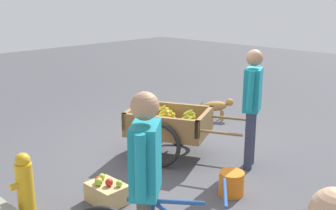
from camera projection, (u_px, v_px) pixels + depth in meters
ground_plane at (167, 154)px, 6.02m from camera, size 24.00×24.00×0.00m
fruit_cart at (169, 127)px, 5.85m from camera, size 1.82×1.37×0.73m
vendor_person at (252, 99)px, 5.35m from camera, size 0.32×0.52×1.59m
cyclist_person at (146, 174)px, 3.11m from camera, size 0.37×0.44×1.59m
dog at (217, 106)px, 7.58m from camera, size 0.44×0.56×0.40m
fire_hydrant at (24, 183)px, 4.36m from camera, size 0.25×0.25×0.67m
plastic_bucket at (231, 183)px, 4.78m from camera, size 0.29×0.29×0.28m
mixed_fruit_crate at (107, 192)px, 4.60m from camera, size 0.44×0.32×0.31m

